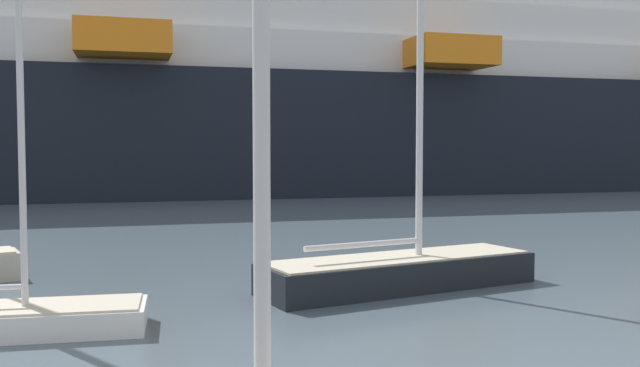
{
  "coord_description": "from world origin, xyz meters",
  "views": [
    {
      "loc": [
        -4.43,
        -4.29,
        3.01
      ],
      "look_at": [
        0.0,
        17.54,
        1.82
      ],
      "focal_mm": 39.01,
      "sensor_mm": 36.0,
      "label": 1
    }
  ],
  "objects": [
    {
      "name": "cruise_ship",
      "position": [
        -8.18,
        43.77,
        7.66
      ],
      "size": [
        136.06,
        29.05,
        23.9
      ],
      "rotation": [
        0.0,
        0.0,
        0.07
      ],
      "color": "black",
      "rests_on": "ground_plane"
    },
    {
      "name": "sailboat_6",
      "position": [
        -7.23,
        7.47,
        0.34
      ],
      "size": [
        4.49,
        1.36,
        7.58
      ],
      "rotation": [
        0.0,
        0.0,
        -0.0
      ],
      "color": "white",
      "rests_on": "ground_plane"
    },
    {
      "name": "sailboat_3",
      "position": [
        0.15,
        9.71,
        0.51
      ],
      "size": [
        6.33,
        3.3,
        10.89
      ],
      "rotation": [
        0.0,
        0.0,
        0.29
      ],
      "color": "black",
      "rests_on": "ground_plane"
    }
  ]
}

